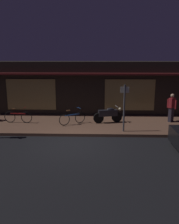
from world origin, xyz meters
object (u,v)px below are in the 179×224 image
motorcycle (108,114)px  person_bystander (172,107)px  sign_post (124,105)px  bicycle_parked (72,118)px  bicycle_extra (18,117)px

motorcycle → person_bystander: 3.73m
person_bystander → sign_post: 3.60m
person_bystander → sign_post: bearing=-146.8°
person_bystander → motorcycle: bearing=-175.1°
bicycle_parked → sign_post: 3.20m
bicycle_extra → sign_post: (5.94, -1.46, 1.00)m
motorcycle → sign_post: size_ratio=0.70×
motorcycle → bicycle_extra: size_ratio=1.01×
bicycle_extra → sign_post: bearing=-13.8°
bicycle_extra → person_bystander: person_bystander is taller
bicycle_extra → sign_post: size_ratio=0.69×
motorcycle → bicycle_parked: (-2.06, -0.39, -0.14)m
bicycle_parked → bicycle_extra: size_ratio=0.85×
bicycle_extra → bicycle_parked: bearing=-3.7°
motorcycle → bicycle_parked: motorcycle is taller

